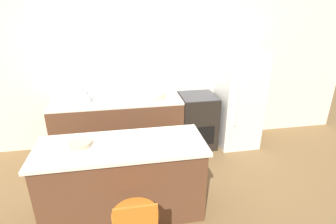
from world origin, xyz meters
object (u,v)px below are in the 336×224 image
(refrigerator, at_px, (238,98))
(kettle, at_px, (85,97))
(mixing_bowl, at_px, (158,95))
(oven_range, at_px, (197,121))

(refrigerator, distance_m, kettle, 2.56)
(mixing_bowl, bearing_deg, kettle, 180.00)
(oven_range, distance_m, refrigerator, 0.81)
(kettle, distance_m, mixing_bowl, 1.16)
(refrigerator, xyz_separation_m, kettle, (-2.56, 0.07, 0.17))
(refrigerator, distance_m, mixing_bowl, 1.40)
(refrigerator, bearing_deg, oven_range, 176.85)
(kettle, bearing_deg, oven_range, -0.81)
(mixing_bowl, bearing_deg, refrigerator, -2.69)
(oven_range, xyz_separation_m, refrigerator, (0.71, -0.04, 0.38))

